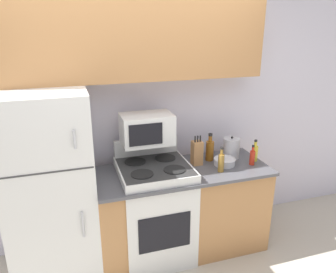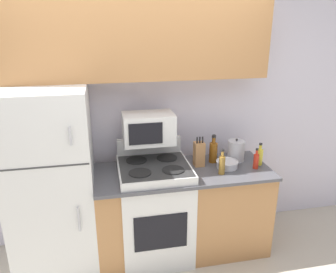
% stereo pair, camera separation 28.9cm
% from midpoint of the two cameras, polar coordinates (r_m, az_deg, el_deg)
% --- Properties ---
extents(wall_back, '(8.00, 0.05, 2.55)m').
position_cam_midpoint_polar(wall_back, '(3.27, -8.53, 2.90)').
color(wall_back, silver).
rests_on(wall_back, ground_plane).
extents(lower_cabinets, '(1.64, 0.67, 0.88)m').
position_cam_midpoint_polar(lower_cabinets, '(3.30, -0.19, -12.67)').
color(lower_cabinets, '#B27A47').
rests_on(lower_cabinets, ground_plane).
extents(refrigerator, '(0.72, 0.74, 1.70)m').
position_cam_midpoint_polar(refrigerator, '(3.04, -22.37, -8.37)').
color(refrigerator, silver).
rests_on(refrigerator, ground_plane).
extents(upper_cabinets, '(2.36, 0.31, 0.74)m').
position_cam_midpoint_polar(upper_cabinets, '(2.97, -8.71, 16.80)').
color(upper_cabinets, '#B27A47').
rests_on(upper_cabinets, refrigerator).
extents(stove, '(0.65, 0.65, 1.12)m').
position_cam_midpoint_polar(stove, '(3.20, -4.95, -12.72)').
color(stove, silver).
rests_on(stove, ground_plane).
extents(microwave, '(0.47, 0.31, 0.28)m').
position_cam_midpoint_polar(microwave, '(3.01, -6.46, 1.26)').
color(microwave, silver).
rests_on(microwave, stove).
extents(knife_block, '(0.10, 0.10, 0.29)m').
position_cam_midpoint_polar(knife_block, '(3.14, 2.45, -2.89)').
color(knife_block, '#B27A47').
rests_on(knife_block, lower_cabinets).
extents(bowl, '(0.21, 0.21, 0.07)m').
position_cam_midpoint_polar(bowl, '(3.18, 7.27, -4.37)').
color(bowl, silver).
rests_on(bowl, lower_cabinets).
extents(bottle_whiskey, '(0.08, 0.08, 0.28)m').
position_cam_midpoint_polar(bottle_whiskey, '(3.25, 4.78, -2.37)').
color(bottle_whiskey, brown).
rests_on(bottle_whiskey, lower_cabinets).
extents(bottle_hot_sauce, '(0.05, 0.05, 0.20)m').
position_cam_midpoint_polar(bottle_hot_sauce, '(3.22, 12.01, -3.57)').
color(bottle_hot_sauce, red).
rests_on(bottle_hot_sauce, lower_cabinets).
extents(bottle_vinegar, '(0.06, 0.06, 0.24)m').
position_cam_midpoint_polar(bottle_vinegar, '(3.02, 6.55, -4.49)').
color(bottle_vinegar, olive).
rests_on(bottle_vinegar, lower_cabinets).
extents(bottle_cooking_spray, '(0.06, 0.06, 0.22)m').
position_cam_midpoint_polar(bottle_cooking_spray, '(3.31, 12.49, -2.80)').
color(bottle_cooking_spray, gold).
rests_on(bottle_cooking_spray, lower_cabinets).
extents(kettle, '(0.17, 0.17, 0.23)m').
position_cam_midpoint_polar(kettle, '(3.34, 8.56, -2.05)').
color(kettle, '#B7B7BC').
rests_on(kettle, lower_cabinets).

